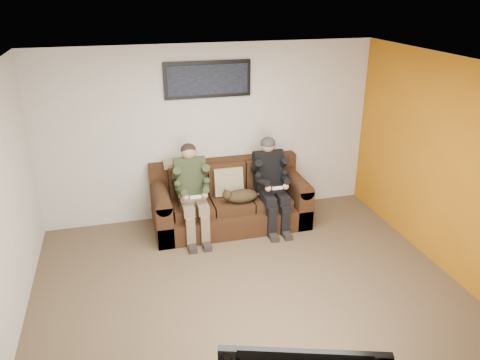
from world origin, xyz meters
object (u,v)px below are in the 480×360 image
object	(u,v)px
person_left	(192,186)
framed_poster	(208,80)
person_right	(271,178)
sofa	(229,201)
cat	(240,196)

from	to	relation	value
person_left	framed_poster	xyz separation A→B (m)	(0.38, 0.57, 1.36)
person_right	framed_poster	xyz separation A→B (m)	(-0.78, 0.57, 1.36)
sofa	person_left	size ratio (longest dim) A/B	1.72
sofa	person_right	world-z (taller)	person_right
person_right	framed_poster	bearing A→B (deg)	143.65
person_left	person_right	world-z (taller)	person_right
person_left	cat	distance (m)	0.71
person_right	cat	xyz separation A→B (m)	(-0.48, -0.09, -0.19)
person_left	cat	xyz separation A→B (m)	(0.68, -0.09, -0.19)
sofa	person_left	distance (m)	0.72
person_left	person_right	size ratio (longest dim) A/B	0.99
cat	framed_poster	bearing A→B (deg)	114.28
framed_poster	person_left	bearing A→B (deg)	-123.47
cat	framed_poster	size ratio (longest dim) A/B	0.53
cat	person_left	bearing A→B (deg)	172.66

